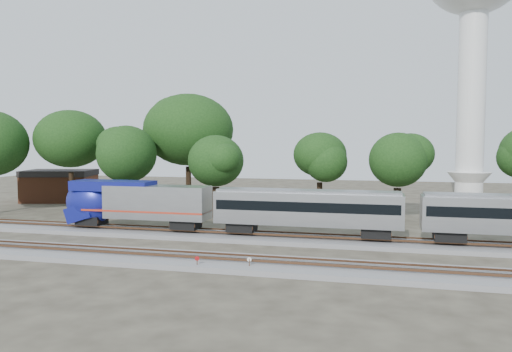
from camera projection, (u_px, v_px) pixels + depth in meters
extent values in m
plane|color=#383328|center=(198.00, 251.00, 41.58)|extent=(160.00, 160.00, 0.00)
cube|color=slate|center=(220.00, 235.00, 47.37)|extent=(160.00, 5.00, 0.40)
cube|color=brown|center=(218.00, 232.00, 46.65)|extent=(160.00, 0.08, 0.15)
cube|color=brown|center=(223.00, 229.00, 48.04)|extent=(160.00, 0.08, 0.15)
cube|color=slate|center=(179.00, 260.00, 37.70)|extent=(160.00, 5.00, 0.40)
cube|color=brown|center=(175.00, 256.00, 36.97)|extent=(160.00, 0.08, 0.15)
cube|color=brown|center=(183.00, 252.00, 38.36)|extent=(160.00, 0.08, 0.15)
cube|color=#B4B7BC|center=(157.00, 202.00, 48.73)|extent=(10.32, 2.92, 3.21)
ellipsoid|color=navy|center=(90.00, 202.00, 50.55)|extent=(5.26, 3.04, 4.48)
cube|color=navy|center=(113.00, 186.00, 49.79)|extent=(8.28, 2.86, 0.97)
cube|color=black|center=(94.00, 193.00, 50.36)|extent=(0.43, 2.24, 1.27)
cube|color=#A32C19|center=(147.00, 210.00, 49.08)|extent=(12.66, 2.96, 0.18)
cube|color=black|center=(92.00, 220.00, 50.64)|extent=(2.53, 2.14, 0.88)
cube|color=black|center=(186.00, 224.00, 48.16)|extent=(2.53, 2.14, 0.88)
cube|color=#B4B7BC|center=(307.00, 208.00, 45.17)|extent=(16.94, 2.92, 2.92)
cube|color=black|center=(307.00, 205.00, 45.15)|extent=(16.36, 2.97, 0.88)
cube|color=gray|center=(307.00, 192.00, 45.07)|extent=(16.55, 2.34, 0.34)
cube|color=black|center=(242.00, 226.00, 46.79)|extent=(2.53, 2.14, 0.88)
cube|color=black|center=(376.00, 232.00, 43.82)|extent=(2.53, 2.14, 0.88)
cube|color=black|center=(449.00, 235.00, 42.35)|extent=(2.53, 2.14, 0.88)
cylinder|color=#512D19|center=(197.00, 264.00, 35.33)|extent=(0.06, 0.06, 0.89)
cylinder|color=#A70B12|center=(197.00, 259.00, 35.31)|extent=(0.32, 0.08, 0.32)
cylinder|color=#512D19|center=(249.00, 265.00, 35.04)|extent=(0.06, 0.06, 0.90)
cylinder|color=silver|center=(249.00, 259.00, 35.01)|extent=(0.31, 0.14, 0.32)
cube|color=#512D19|center=(231.00, 269.00, 35.04)|extent=(0.54, 0.37, 0.30)
cylinder|color=silver|center=(471.00, 105.00, 78.85)|extent=(4.24, 4.24, 29.66)
cone|color=silver|center=(469.00, 185.00, 79.74)|extent=(6.78, 6.78, 4.24)
cube|color=brown|center=(60.00, 188.00, 76.12)|extent=(11.13, 9.04, 3.89)
cube|color=black|center=(60.00, 173.00, 75.96)|extent=(11.37, 9.29, 0.88)
cylinder|color=black|center=(72.00, 192.00, 65.48)|extent=(0.70, 0.70, 5.10)
ellipsoid|color=black|center=(70.00, 139.00, 64.99)|extent=(9.61, 9.61, 8.17)
cylinder|color=black|center=(128.00, 199.00, 60.89)|extent=(0.70, 0.70, 4.09)
ellipsoid|color=black|center=(127.00, 154.00, 60.50)|extent=(7.72, 7.72, 6.56)
cylinder|color=black|center=(189.00, 188.00, 67.15)|extent=(0.70, 0.70, 5.75)
ellipsoid|color=black|center=(188.00, 130.00, 66.60)|extent=(10.84, 10.84, 9.21)
cylinder|color=black|center=(216.00, 202.00, 59.85)|extent=(0.70, 0.70, 3.67)
ellipsoid|color=black|center=(216.00, 161.00, 59.50)|extent=(6.92, 6.92, 5.88)
cylinder|color=black|center=(320.00, 199.00, 61.82)|extent=(0.70, 0.70, 4.04)
ellipsoid|color=black|center=(320.00, 155.00, 61.44)|extent=(7.63, 7.63, 6.48)
cylinder|color=black|center=(397.00, 205.00, 57.10)|extent=(0.70, 0.70, 3.79)
ellipsoid|color=black|center=(398.00, 160.00, 56.75)|extent=(7.15, 7.15, 6.08)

